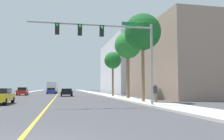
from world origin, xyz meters
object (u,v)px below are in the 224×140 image
(delivery_truck, at_px, (52,87))
(pedestrian, at_px, (155,93))
(traffic_signal_mast, at_px, (113,42))
(car_blue, at_px, (51,91))
(car_yellow, at_px, (0,96))
(car_black, at_px, (66,92))
(car_red, at_px, (22,91))
(palm_near, at_px, (143,32))
(palm_far, at_px, (113,61))
(palm_mid, at_px, (128,46))

(delivery_truck, distance_m, pedestrian, 44.63)
(traffic_signal_mast, height_order, car_blue, traffic_signal_mast)
(car_yellow, height_order, car_black, car_yellow)
(car_black, bearing_deg, car_blue, 101.98)
(car_red, bearing_deg, palm_near, 119.69)
(car_yellow, relative_size, car_blue, 1.10)
(palm_near, relative_size, car_black, 2.06)
(traffic_signal_mast, xyz_separation_m, pedestrian, (4.52, 2.47, -4.07))
(traffic_signal_mast, relative_size, delivery_truck, 1.27)
(traffic_signal_mast, xyz_separation_m, delivery_truck, (-6.57, 45.69, -3.51))
(palm_far, xyz_separation_m, car_yellow, (-13.25, -13.53, -5.03))
(palm_far, bearing_deg, car_red, 143.94)
(traffic_signal_mast, xyz_separation_m, car_yellow, (-9.26, 4.97, -4.32))
(delivery_truck, bearing_deg, car_black, -80.40)
(car_blue, distance_m, delivery_truck, 7.95)
(car_black, bearing_deg, palm_mid, -57.27)
(palm_near, distance_m, car_black, 21.08)
(palm_mid, height_order, car_yellow, palm_mid)
(car_red, xyz_separation_m, delivery_truck, (4.81, 16.01, 0.77))
(car_black, xyz_separation_m, pedestrian, (7.68, -20.52, 0.30))
(car_yellow, xyz_separation_m, delivery_truck, (2.69, 40.73, 0.80))
(pedestrian, bearing_deg, traffic_signal_mast, -157.30)
(car_yellow, height_order, delivery_truck, delivery_truck)
(traffic_signal_mast, relative_size, palm_mid, 1.13)
(palm_near, bearing_deg, palm_mid, 85.94)
(car_yellow, bearing_deg, palm_near, -4.37)
(palm_far, relative_size, pedestrian, 4.19)
(palm_far, relative_size, car_black, 1.66)
(traffic_signal_mast, xyz_separation_m, car_red, (-11.37, 29.68, -4.29))
(traffic_signal_mast, bearing_deg, car_blue, 99.65)
(pedestrian, bearing_deg, delivery_truck, 98.47)
(palm_far, height_order, car_black, palm_far)
(car_yellow, relative_size, car_black, 1.04)
(palm_mid, height_order, car_black, palm_mid)
(car_yellow, relative_size, delivery_truck, 0.58)
(pedestrian, bearing_deg, car_yellow, 163.80)
(palm_mid, height_order, pedestrian, palm_mid)
(palm_far, relative_size, car_red, 1.77)
(car_blue, height_order, car_red, car_red)
(traffic_signal_mast, distance_m, palm_near, 6.06)
(palm_near, relative_size, car_blue, 2.19)
(palm_mid, height_order, car_blue, palm_mid)
(car_yellow, bearing_deg, car_black, 70.41)
(palm_far, xyz_separation_m, delivery_truck, (-10.56, 27.20, -4.22))
(car_yellow, bearing_deg, car_red, 94.01)
(palm_far, bearing_deg, palm_mid, -86.20)
(palm_mid, relative_size, delivery_truck, 1.13)
(car_blue, bearing_deg, car_yellow, -96.15)
(palm_far, xyz_separation_m, pedestrian, (0.53, -16.03, -4.78))
(palm_near, xyz_separation_m, car_blue, (-10.38, 33.62, -6.24))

